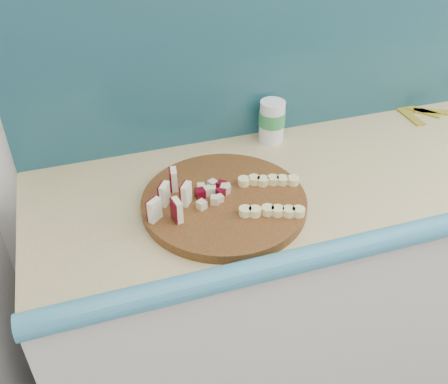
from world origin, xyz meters
TOP-DOWN VIEW (x-y plane):
  - kitchen_counter at (0.10, 1.50)m, footprint 2.20×0.63m
  - backsplash at (0.10, 1.79)m, footprint 2.20×0.02m
  - cutting_board at (-0.48, 1.45)m, footprint 0.54×0.54m
  - apple_wedges at (-0.62, 1.45)m, footprint 0.12×0.17m
  - apple_chunks at (-0.51, 1.45)m, footprint 0.07×0.08m
  - banana_slices at (-0.37, 1.41)m, footprint 0.20×0.20m
  - canister at (-0.23, 1.72)m, footprint 0.08×0.08m
  - banana_peel at (0.33, 1.73)m, footprint 0.19×0.16m

SIDE VIEW (x-z plane):
  - kitchen_counter at x=0.10m, z-range 0.00..0.91m
  - banana_peel at x=0.33m, z-range 0.91..0.92m
  - cutting_board at x=-0.48m, z-range 0.91..0.94m
  - banana_slices at x=-0.37m, z-range 0.94..0.96m
  - apple_chunks at x=-0.51m, z-range 0.94..0.96m
  - apple_wedges at x=-0.62m, z-range 0.94..1.00m
  - canister at x=-0.23m, z-range 0.91..1.05m
  - backsplash at x=0.10m, z-range 0.91..1.41m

